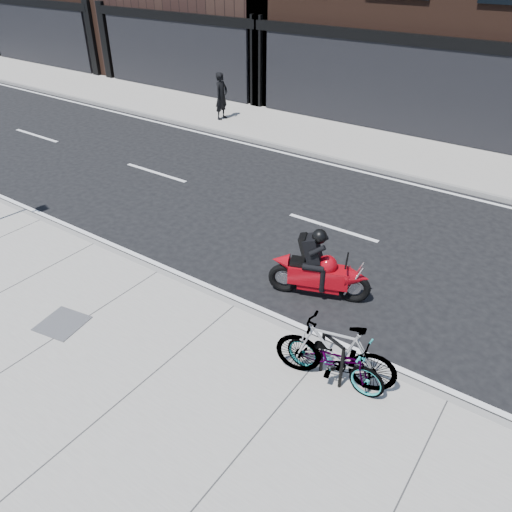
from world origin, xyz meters
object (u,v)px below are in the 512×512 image
Objects in this scene: bicycle_rear at (336,353)px; pedestrian at (221,96)px; bicycle_front at (335,359)px; utility_grate at (62,323)px; motorcycle at (324,271)px; bike_rack at (332,356)px.

bicycle_rear is 13.89m from pedestrian.
utility_grate is at bearing 107.97° from bicycle_front.
motorcycle is 11.62m from pedestrian.
bicycle_front is 0.14m from bicycle_rear.
bike_rack is 2.31m from motorcycle.
pedestrian is at bearing -148.78° from bicycle_rear.
bike_rack is 0.11m from bicycle_rear.
motorcycle is 4.90m from utility_grate.
motorcycle is at bearing -135.15° from pedestrian.
bicycle_front is at bearing -0.00° from bike_rack.
bicycle_rear is at bearing -78.04° from motorcycle.
pedestrian is (-8.63, 7.77, 0.39)m from motorcycle.
motorcycle is 1.11× the size of pedestrian.
bicycle_front is at bearing 75.82° from bicycle_rear.
utility_grate is (-4.56, -1.58, -0.47)m from bike_rack.
pedestrian reaches higher than bike_rack.
bicycle_front is at bearing -78.04° from motorcycle.
motorcycle reaches higher than bike_rack.
pedestrian reaches higher than bicycle_front.
bike_rack is at bearing -104.18° from bicycle_rear.
bicycle_front is 2.34m from motorcycle.
bicycle_front is 2.19× the size of utility_grate.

